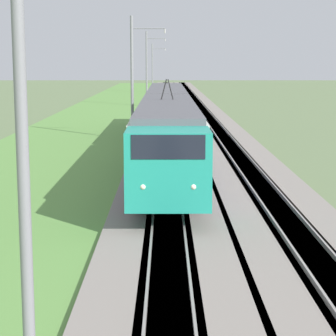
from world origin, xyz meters
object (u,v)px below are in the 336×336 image
at_px(passenger_train, 167,118).
at_px(catenary_mast_mid, 133,77).
at_px(catenary_mast_near, 25,126).
at_px(catenary_mast_far, 147,68).
at_px(catenary_mast_distant, 153,68).

xyz_separation_m(passenger_train, catenary_mast_mid, (6.69, 2.48, 2.39)).
distance_m(catenary_mast_near, catenary_mast_far, 74.13).
bearing_deg(passenger_train, catenary_mast_near, -4.67).
bearing_deg(catenary_mast_distant, catenary_mast_near, 180.00).
bearing_deg(catenary_mast_far, catenary_mast_near, -180.00).
bearing_deg(catenary_mast_near, catenary_mast_distant, -0.00).
height_order(passenger_train, catenary_mast_mid, catenary_mast_mid).
relative_size(catenary_mast_far, catenary_mast_distant, 1.06).
relative_size(catenary_mast_near, catenary_mast_far, 0.96).
relative_size(passenger_train, catenary_mast_distant, 4.54).
relative_size(passenger_train, catenary_mast_far, 4.27).
bearing_deg(catenary_mast_mid, catenary_mast_distant, -0.00).
distance_m(catenary_mast_near, catenary_mast_mid, 37.07).
height_order(catenary_mast_near, catenary_mast_mid, catenary_mast_near).
distance_m(catenary_mast_mid, catenary_mast_far, 37.07).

